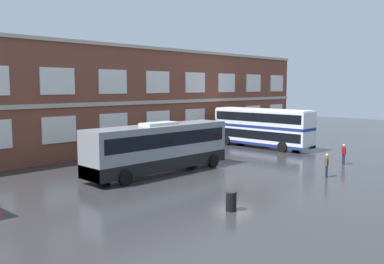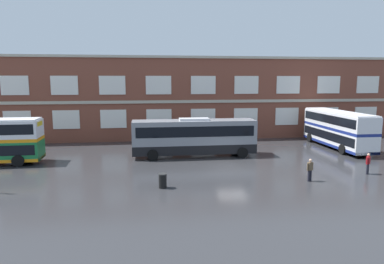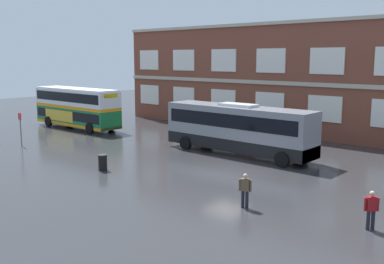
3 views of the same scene
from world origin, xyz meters
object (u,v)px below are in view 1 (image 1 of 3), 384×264
(second_passenger, at_px, (327,164))
(station_litter_bin, at_px, (231,201))
(touring_coach, at_px, (159,148))
(waiting_passenger, at_px, (344,153))
(double_decker_middle, at_px, (262,127))

(second_passenger, relative_size, station_litter_bin, 1.65)
(second_passenger, bearing_deg, touring_coach, 127.83)
(touring_coach, distance_m, waiting_passenger, 15.35)
(double_decker_middle, xyz_separation_m, touring_coach, (-16.34, -2.17, -0.24))
(double_decker_middle, bearing_deg, waiting_passenger, -108.24)
(second_passenger, height_order, station_litter_bin, second_passenger)
(touring_coach, height_order, waiting_passenger, touring_coach)
(second_passenger, bearing_deg, station_litter_bin, -179.17)
(touring_coach, distance_m, station_litter_bin, 10.39)
(waiting_passenger, bearing_deg, second_passenger, -167.43)
(touring_coach, bearing_deg, double_decker_middle, 7.56)
(touring_coach, xyz_separation_m, station_litter_bin, (-3.58, -9.65, -1.39))
(waiting_passenger, height_order, station_litter_bin, waiting_passenger)
(touring_coach, relative_size, station_litter_bin, 11.66)
(station_litter_bin, bearing_deg, touring_coach, 69.64)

